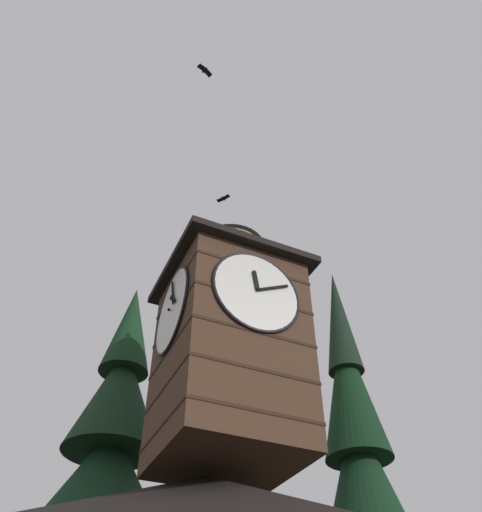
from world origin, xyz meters
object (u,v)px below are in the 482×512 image
pine_tree_aside (367,509)px  flying_bird_low (223,198)px  clock_tower (229,343)px  pine_tree_behind (100,511)px  flying_bird_high (205,70)px

pine_tree_aside → flying_bird_low: 13.66m
clock_tower → pine_tree_behind: (2.00, -6.34, -3.65)m
clock_tower → flying_bird_high: flying_bird_high is taller
flying_bird_low → clock_tower: bearing=96.7°
clock_tower → pine_tree_aside: size_ratio=0.47×
pine_tree_behind → flying_bird_low: flying_bird_low is taller
pine_tree_aside → flying_bird_low: (7.99, 3.80, 10.41)m
pine_tree_aside → flying_bird_low: bearing=25.4°
clock_tower → pine_tree_behind: 7.58m
pine_tree_behind → flying_bird_low: (-1.92, 5.63, 11.22)m
flying_bird_high → flying_bird_low: (-2.57, -4.04, -2.05)m
flying_bird_high → flying_bird_low: size_ratio=1.12×
flying_bird_low → flying_bird_high: bearing=57.6°
clock_tower → pine_tree_aside: 9.53m
pine_tree_aside → flying_bird_high: bearing=36.6°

